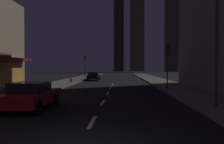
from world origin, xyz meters
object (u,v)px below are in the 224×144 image
(street_lamp_right, at_px, (201,14))
(traffic_light_near_right, at_px, (168,57))
(fire_hydrant_far_left, at_px, (71,80))
(car_parked_far, at_px, (94,76))
(traffic_light_far_left, at_px, (85,62))
(car_parked_near, at_px, (31,95))

(street_lamp_right, bearing_deg, traffic_light_near_right, 89.27)
(fire_hydrant_far_left, distance_m, street_lamp_right, 23.11)
(car_parked_far, xyz_separation_m, fire_hydrant_far_left, (-2.30, -7.08, -0.29))
(traffic_light_near_right, bearing_deg, fire_hydrant_far_left, 138.16)
(traffic_light_near_right, bearing_deg, street_lamp_right, -90.73)
(traffic_light_near_right, distance_m, street_lamp_right, 9.62)
(car_parked_far, xyz_separation_m, traffic_light_far_left, (-1.90, 2.92, 2.45))
(car_parked_far, distance_m, traffic_light_near_right, 19.69)
(car_parked_far, height_order, street_lamp_right, street_lamp_right)
(fire_hydrant_far_left, xyz_separation_m, traffic_light_near_right, (11.40, -10.21, 2.74))
(traffic_light_near_right, relative_size, street_lamp_right, 0.64)
(car_parked_far, distance_m, fire_hydrant_far_left, 7.45)
(car_parked_near, height_order, fire_hydrant_far_left, car_parked_near)
(traffic_light_far_left, distance_m, street_lamp_right, 31.63)
(car_parked_far, bearing_deg, traffic_light_near_right, -62.24)
(car_parked_near, xyz_separation_m, traffic_light_far_left, (-1.90, 30.01, 2.45))
(car_parked_near, height_order, car_parked_far, same)
(fire_hydrant_far_left, bearing_deg, street_lamp_right, -60.13)
(street_lamp_right, bearing_deg, fire_hydrant_far_left, 119.87)
(fire_hydrant_far_left, relative_size, traffic_light_near_right, 0.16)
(car_parked_near, relative_size, car_parked_far, 1.00)
(car_parked_near, xyz_separation_m, traffic_light_near_right, (9.10, 9.81, 2.45))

